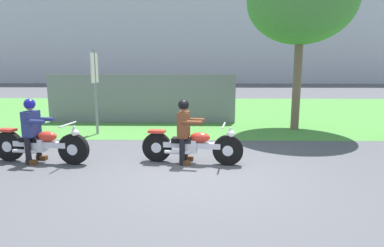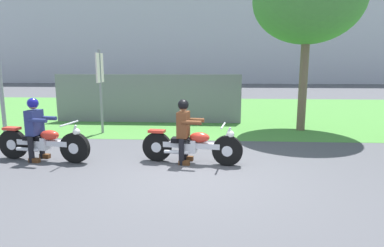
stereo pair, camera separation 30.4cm
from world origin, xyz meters
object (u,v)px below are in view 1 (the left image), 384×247
rider_follow (32,125)px  tree_roadside (302,1)px  motorcycle_lead (192,146)px  rider_lead (184,126)px  sign_banner (95,79)px  motorcycle_follow (41,145)px

rider_follow → tree_roadside: tree_roadside is taller
motorcycle_lead → rider_lead: 0.46m
sign_banner → tree_roadside: bearing=8.1°
motorcycle_lead → rider_lead: (-0.17, 0.03, 0.42)m
motorcycle_lead → rider_follow: size_ratio=1.57×
motorcycle_lead → motorcycle_follow: 3.33m
motorcycle_follow → rider_follow: 0.46m
motorcycle_lead → tree_roadside: (3.38, 3.97, 3.74)m
motorcycle_lead → rider_lead: bearing=179.2°
motorcycle_follow → rider_follow: size_ratio=1.58×
motorcycle_lead → motorcycle_follow: motorcycle_follow is taller
motorcycle_follow → sign_banner: 3.36m
motorcycle_follow → rider_lead: bearing=9.5°
rider_lead → rider_follow: size_ratio=0.99×
motorcycle_lead → tree_roadside: tree_roadside is taller
motorcycle_lead → sign_banner: size_ratio=0.86×
tree_roadside → sign_banner: (-6.42, -0.91, -2.41)m
motorcycle_follow → sign_banner: (0.29, 3.08, 1.32)m
rider_follow → tree_roadside: bearing=38.6°
rider_follow → sign_banner: (0.46, 3.05, 0.89)m
tree_roadside → rider_lead: bearing=-132.0°
motorcycle_follow → rider_follow: rider_follow is taller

